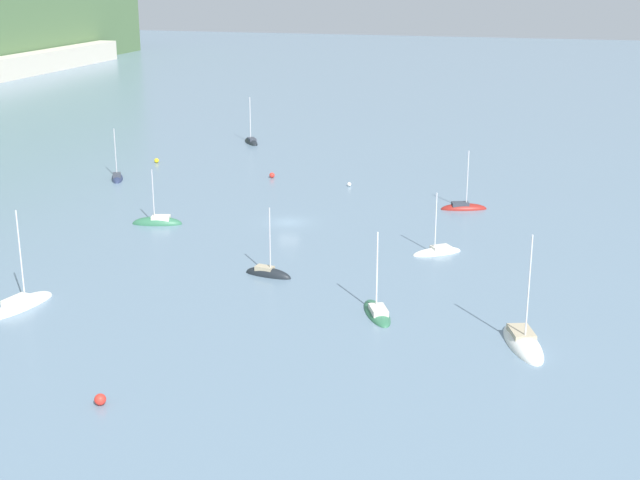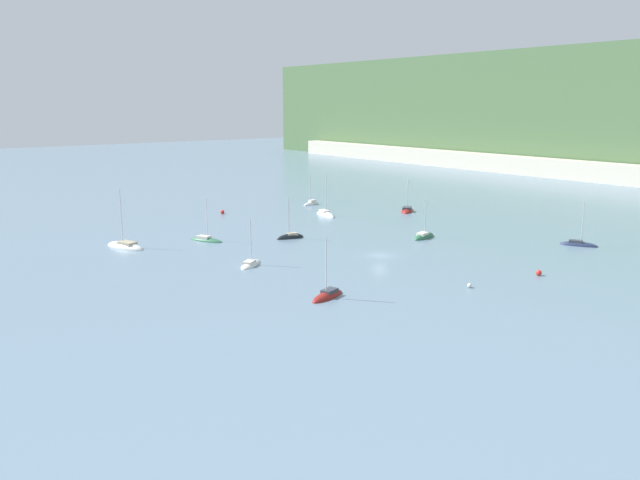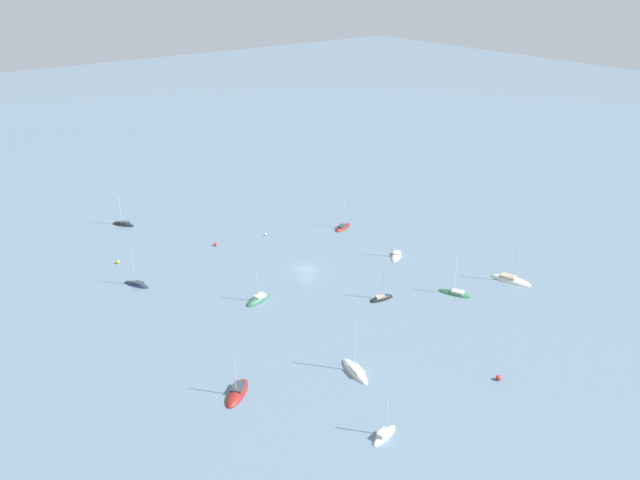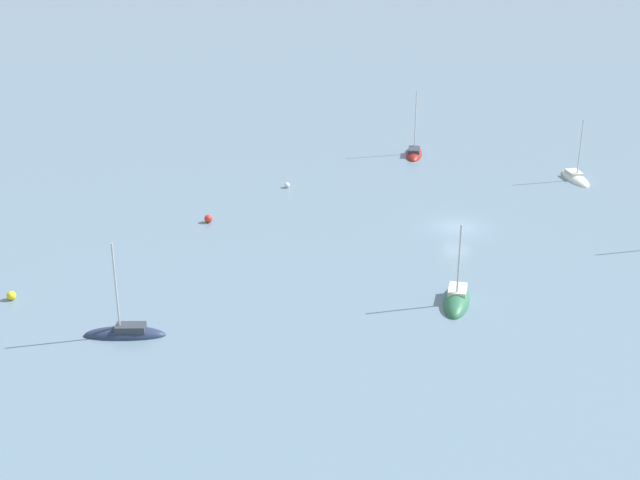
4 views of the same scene
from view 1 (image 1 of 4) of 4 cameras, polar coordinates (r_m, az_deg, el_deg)
ground_plane at (r=109.78m, az=-2.04°, el=1.13°), size 600.00×600.00×0.00m
sailboat_0 at (r=81.40m, az=3.68°, el=-4.70°), size 6.92×4.62×8.27m
sailboat_2 at (r=159.74m, az=-4.42°, el=6.24°), size 5.87×4.79×8.97m
sailboat_3 at (r=87.37m, az=-18.51°, el=-4.03°), size 7.69×3.44×10.17m
sailboat_5 at (r=76.84m, az=12.86°, el=-6.51°), size 8.66×5.12×10.77m
sailboat_6 at (r=110.87m, az=-10.36°, el=1.05°), size 3.43×6.44×7.75m
sailboat_7 at (r=98.90m, az=7.51°, el=-0.79°), size 5.00×5.83×7.50m
sailboat_8 at (r=117.21m, az=9.17°, el=2.00°), size 3.69×6.32×8.47m
sailboat_9 at (r=91.22m, az=-3.34°, el=-2.23°), size 2.31×5.34×8.07m
sailboat_10 at (r=135.55m, az=-12.85°, el=3.87°), size 6.17×4.24×8.17m
mooring_buoy_0 at (r=67.12m, az=-13.89°, el=-9.88°), size 0.86×0.86×0.86m
mooring_buoy_1 at (r=145.44m, az=-10.42°, el=5.02°), size 0.74×0.74×0.74m
mooring_buoy_2 at (r=133.01m, az=-3.09°, el=4.16°), size 0.80×0.80×0.80m
mooring_buoy_3 at (r=127.74m, az=1.88°, el=3.58°), size 0.58×0.58×0.58m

